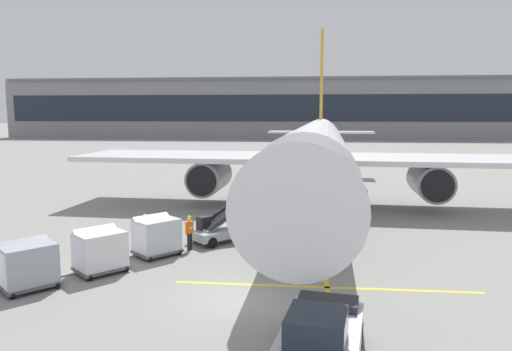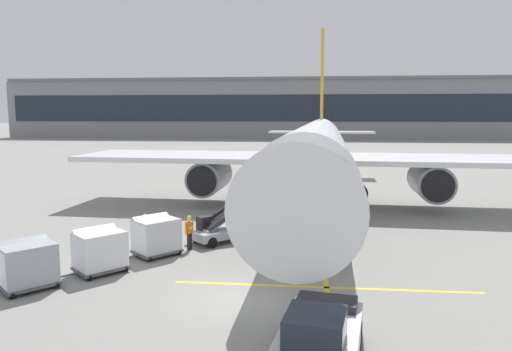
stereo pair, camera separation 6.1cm
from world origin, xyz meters
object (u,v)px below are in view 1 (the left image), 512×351
parked_airplane (317,152)px  belt_loader (226,224)px  baggage_cart_second (100,250)px  ground_crew_by_carts (190,230)px  baggage_cart_lead (156,235)px  baggage_cart_third (27,264)px  safety_cone_engine_keepout (233,211)px  pushback_tug (320,339)px  ground_crew_by_loader (145,228)px  safety_cone_wingtip (244,207)px

parked_airplane → belt_loader: (-5.06, -10.20, -3.14)m
baggage_cart_second → ground_crew_by_carts: size_ratio=1.47×
parked_airplane → belt_loader: parked_airplane is taller
belt_loader → ground_crew_by_carts: size_ratio=2.67×
belt_loader → baggage_cart_lead: (-2.89, -3.02, 0.13)m
parked_airplane → ground_crew_by_carts: 14.16m
baggage_cart_lead → ground_crew_by_carts: (1.39, 1.04, -0.00)m
baggage_cart_third → safety_cone_engine_keepout: baggage_cart_third is taller
belt_loader → ground_crew_by_carts: belt_loader is taller
belt_loader → baggage_cart_second: (-4.52, -5.67, 0.13)m
baggage_cart_lead → safety_cone_engine_keepout: size_ratio=4.28×
baggage_cart_lead → baggage_cart_second: 3.12m
parked_airplane → baggage_cart_lead: bearing=-121.0°
pushback_tug → safety_cone_engine_keepout: (-5.15, 18.90, -0.54)m
pushback_tug → baggage_cart_third: bearing=156.9°
pushback_tug → safety_cone_engine_keepout: pushback_tug is taller
baggage_cart_lead → baggage_cart_third: bearing=-127.0°
ground_crew_by_loader → safety_cone_wingtip: ground_crew_by_loader is taller
parked_airplane → safety_cone_engine_keepout: size_ratio=76.60×
baggage_cart_third → safety_cone_engine_keepout: (5.93, 14.17, -0.71)m
belt_loader → ground_crew_by_carts: bearing=-127.2°
belt_loader → safety_cone_wingtip: 7.53m
baggage_cart_lead → ground_crew_by_carts: bearing=36.8°
baggage_cart_third → safety_cone_wingtip: (6.55, 15.30, -0.68)m
baggage_cart_second → safety_cone_wingtip: baggage_cart_second is taller
pushback_tug → belt_loader: bearing=110.1°
parked_airplane → safety_cone_engine_keepout: bearing=-145.7°
parked_airplane → pushback_tug: (-0.48, -22.73, -3.19)m
parked_airplane → baggage_cart_lead: (-7.95, -13.21, -3.02)m
baggage_cart_third → safety_cone_wingtip: bearing=66.8°
pushback_tug → ground_crew_by_carts: (-6.09, 10.55, 0.17)m
safety_cone_engine_keepout → safety_cone_wingtip: size_ratio=0.92×
safety_cone_engine_keepout → safety_cone_wingtip: bearing=61.5°
ground_crew_by_carts → baggage_cart_lead: bearing=-143.2°
baggage_cart_third → baggage_cart_second: bearing=47.3°
parked_airplane → belt_loader: 11.81m
baggage_cart_lead → ground_crew_by_carts: size_ratio=1.47×
baggage_cart_lead → pushback_tug: (7.47, -9.52, -0.17)m
belt_loader → safety_cone_engine_keepout: bearing=95.0°
pushback_tug → safety_cone_engine_keepout: bearing=105.2°
pushback_tug → safety_cone_engine_keepout: size_ratio=7.80×
baggage_cart_second → belt_loader: bearing=51.4°
ground_crew_by_loader → baggage_cart_second: bearing=-99.8°
safety_cone_wingtip → baggage_cart_second: bearing=-109.2°
parked_airplane → ground_crew_by_carts: size_ratio=26.35×
baggage_cart_third → safety_cone_wingtip: 16.66m
baggage_cart_third → safety_cone_engine_keepout: 15.37m
pushback_tug → baggage_cart_second: bearing=143.0°
safety_cone_engine_keepout → safety_cone_wingtip: safety_cone_wingtip is taller
baggage_cart_second → safety_cone_engine_keepout: 12.69m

